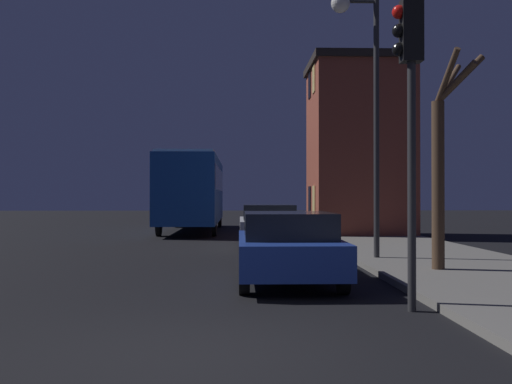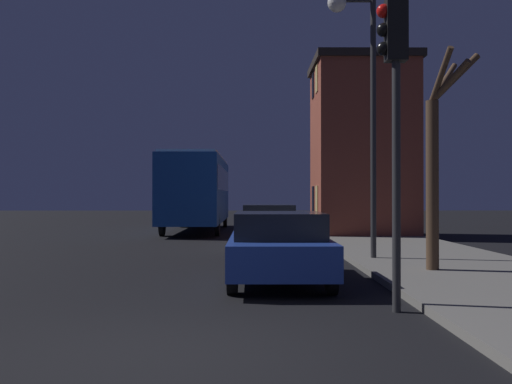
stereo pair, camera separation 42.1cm
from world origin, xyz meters
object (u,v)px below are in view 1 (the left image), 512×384
object	(u,v)px
traffic_light	(409,88)
car_mid_lane	(268,224)
bare_tree	(442,158)
streetlamp	(360,68)
bus	(193,187)
car_near_lane	(287,246)

from	to	relation	value
traffic_light	car_mid_lane	world-z (taller)	traffic_light
traffic_light	bare_tree	xyz separation A→B (m)	(1.80, 3.68, -0.76)
bare_tree	streetlamp	bearing A→B (deg)	117.86
traffic_light	bus	size ratio (longest dim) A/B	0.43
traffic_light	car_near_lane	world-z (taller)	traffic_light
streetlamp	car_mid_lane	bearing A→B (deg)	115.88
bus	car_near_lane	world-z (taller)	bus
bus	car_mid_lane	bearing A→B (deg)	-70.13
car_near_lane	bare_tree	bearing A→B (deg)	15.62
bus	bare_tree	bearing A→B (deg)	-67.12
bare_tree	car_near_lane	world-z (taller)	bare_tree
traffic_light	streetlamp	bearing A→B (deg)	84.58
car_near_lane	bus	bearing A→B (deg)	100.83
traffic_light	car_mid_lane	distance (m)	10.70
bus	streetlamp	bearing A→B (deg)	-68.07
traffic_light	car_near_lane	size ratio (longest dim) A/B	1.08
bare_tree	car_mid_lane	distance (m)	7.59
streetlamp	car_near_lane	distance (m)	5.67
traffic_light	car_mid_lane	size ratio (longest dim) A/B	1.01
bus	car_mid_lane	world-z (taller)	bus
bare_tree	car_mid_lane	size ratio (longest dim) A/B	1.02
streetlamp	bare_tree	distance (m)	3.56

